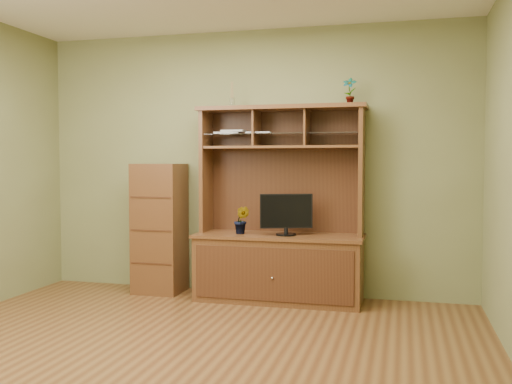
% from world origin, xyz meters
% --- Properties ---
extents(room, '(4.54, 4.04, 2.74)m').
position_xyz_m(room, '(0.00, 0.00, 1.35)').
color(room, '#543018').
rests_on(room, ground).
extents(media_hutch, '(1.66, 0.61, 1.90)m').
position_xyz_m(media_hutch, '(0.36, 1.73, 0.52)').
color(media_hutch, '#4E2B16').
rests_on(media_hutch, room).
extents(monitor, '(0.48, 0.21, 0.40)m').
position_xyz_m(monitor, '(0.44, 1.65, 0.86)').
color(monitor, black).
rests_on(monitor, media_hutch).
extents(orchid_plant, '(0.16, 0.13, 0.27)m').
position_xyz_m(orchid_plant, '(-0.00, 1.65, 0.79)').
color(orchid_plant, '#29581E').
rests_on(orchid_plant, media_hutch).
extents(top_plant, '(0.15, 0.11, 0.26)m').
position_xyz_m(top_plant, '(1.02, 1.80, 2.03)').
color(top_plant, '#245C20').
rests_on(top_plant, media_hutch).
extents(reed_diffuser, '(0.05, 0.05, 0.26)m').
position_xyz_m(reed_diffuser, '(-0.15, 1.80, 2.00)').
color(reed_diffuser, silver).
rests_on(reed_diffuser, media_hutch).
extents(magazines, '(0.59, 0.22, 0.04)m').
position_xyz_m(magazines, '(-0.07, 1.80, 1.65)').
color(magazines, silver).
rests_on(magazines, media_hutch).
extents(side_cabinet, '(0.48, 0.44, 1.34)m').
position_xyz_m(side_cabinet, '(-0.92, 1.77, 0.67)').
color(side_cabinet, '#4E2B16').
rests_on(side_cabinet, room).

